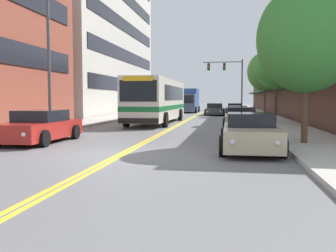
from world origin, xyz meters
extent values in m
plane|color=slate|center=(0.00, 37.00, 0.00)|extent=(240.00, 240.00, 0.00)
cube|color=#B2ADA5|center=(-7.01, 37.00, 0.07)|extent=(3.02, 106.00, 0.15)
cube|color=#B2ADA5|center=(7.01, 37.00, 0.07)|extent=(3.02, 106.00, 0.15)
cube|color=yellow|center=(-0.10, 37.00, 0.00)|extent=(0.14, 106.00, 0.01)
cube|color=yellow|center=(0.10, 37.00, 0.00)|extent=(0.14, 106.00, 0.01)
cube|color=black|center=(-8.73, 7.88, 4.51)|extent=(0.08, 15.51, 1.40)
cube|color=black|center=(-8.73, 32.81, 3.49)|extent=(0.08, 26.13, 1.40)
cube|color=black|center=(-8.73, 32.81, 6.99)|extent=(0.08, 26.13, 1.40)
cube|color=black|center=(-8.73, 32.81, 10.48)|extent=(0.08, 26.13, 1.40)
cube|color=brown|center=(12.77, 37.00, 4.09)|extent=(8.00, 68.00, 8.18)
cube|color=#1E4C28|center=(8.22, 37.00, 2.90)|extent=(1.10, 61.20, 0.24)
cube|color=black|center=(8.73, 37.00, 5.07)|extent=(0.08, 61.20, 1.40)
cube|color=silver|center=(-1.82, 16.12, 1.80)|extent=(2.52, 12.39, 2.89)
cube|color=#196B33|center=(-1.82, 16.12, 1.22)|extent=(2.54, 12.41, 0.32)
cube|color=black|center=(-1.82, 16.74, 2.26)|extent=(2.55, 9.66, 1.04)
cube|color=black|center=(-1.82, 9.91, 2.32)|extent=(2.27, 0.04, 1.27)
cube|color=yellow|center=(-1.82, 9.90, 3.04)|extent=(1.82, 0.06, 0.28)
cube|color=black|center=(-1.82, 9.89, 0.53)|extent=(2.47, 0.08, 0.32)
cylinder|color=black|center=(-3.11, 11.91, 0.50)|extent=(0.30, 1.00, 1.00)
cylinder|color=black|center=(-0.52, 11.91, 0.50)|extent=(0.30, 1.00, 1.00)
cylinder|color=black|center=(-3.11, 19.53, 0.50)|extent=(0.30, 1.00, 1.00)
cylinder|color=black|center=(-0.52, 19.53, 0.50)|extent=(0.30, 1.00, 1.00)
cube|color=#232328|center=(-4.40, 32.17, 0.54)|extent=(1.89, 4.10, 0.71)
cube|color=black|center=(-4.40, 32.33, 1.16)|extent=(1.62, 1.80, 0.54)
cylinder|color=black|center=(-5.37, 30.90, 0.33)|extent=(0.22, 0.66, 0.66)
cylinder|color=black|center=(-3.44, 30.90, 0.33)|extent=(0.22, 0.66, 0.66)
cylinder|color=black|center=(-5.37, 33.43, 0.33)|extent=(0.22, 0.66, 0.66)
cylinder|color=black|center=(-3.44, 33.43, 0.33)|extent=(0.22, 0.66, 0.66)
sphere|color=silver|center=(-5.06, 30.10, 0.57)|extent=(0.16, 0.16, 0.16)
sphere|color=silver|center=(-3.74, 30.10, 0.57)|extent=(0.16, 0.16, 0.16)
cube|color=red|center=(-5.08, 34.22, 0.57)|extent=(0.18, 0.04, 0.10)
cube|color=red|center=(-3.72, 34.22, 0.57)|extent=(0.18, 0.04, 0.10)
cube|color=maroon|center=(-4.44, 2.96, 0.53)|extent=(1.94, 4.74, 0.70)
cube|color=black|center=(-4.44, 3.15, 1.12)|extent=(1.67, 2.08, 0.48)
cylinder|color=black|center=(-3.45, 1.49, 0.33)|extent=(0.22, 0.66, 0.66)
cylinder|color=black|center=(-5.43, 4.43, 0.33)|extent=(0.22, 0.66, 0.66)
cylinder|color=black|center=(-3.45, 4.43, 0.33)|extent=(0.22, 0.66, 0.66)
sphere|color=silver|center=(-3.76, 0.57, 0.57)|extent=(0.16, 0.16, 0.16)
cube|color=red|center=(-5.14, 5.34, 0.57)|extent=(0.18, 0.04, 0.10)
cube|color=red|center=(-3.74, 5.34, 0.57)|extent=(0.18, 0.04, 0.10)
cube|color=#BCAD89|center=(4.27, 1.69, 0.53)|extent=(1.83, 4.79, 0.69)
cube|color=black|center=(4.27, 1.89, 1.11)|extent=(1.58, 2.11, 0.46)
cylinder|color=black|center=(3.33, 0.21, 0.34)|extent=(0.22, 0.68, 0.68)
cylinder|color=black|center=(5.20, 0.21, 0.34)|extent=(0.22, 0.68, 0.68)
cylinder|color=black|center=(3.33, 3.18, 0.34)|extent=(0.22, 0.68, 0.68)
cylinder|color=black|center=(5.20, 3.18, 0.34)|extent=(0.22, 0.68, 0.68)
sphere|color=silver|center=(3.62, -0.72, 0.57)|extent=(0.16, 0.16, 0.16)
sphere|color=silver|center=(4.91, -0.72, 0.57)|extent=(0.16, 0.16, 0.16)
cube|color=red|center=(3.61, 4.10, 0.57)|extent=(0.18, 0.04, 0.10)
cube|color=red|center=(4.93, 4.10, 0.57)|extent=(0.18, 0.04, 0.10)
cube|color=beige|center=(4.25, 11.13, 0.53)|extent=(1.87, 4.10, 0.70)
cube|color=black|center=(4.25, 11.29, 1.12)|extent=(1.61, 1.81, 0.46)
cylinder|color=black|center=(3.29, 9.86, 0.33)|extent=(0.22, 0.66, 0.66)
cylinder|color=black|center=(5.21, 9.86, 0.33)|extent=(0.22, 0.66, 0.66)
cylinder|color=black|center=(3.29, 12.40, 0.33)|extent=(0.22, 0.66, 0.66)
cylinder|color=black|center=(5.21, 12.40, 0.33)|extent=(0.22, 0.66, 0.66)
sphere|color=silver|center=(3.60, 9.06, 0.57)|extent=(0.16, 0.16, 0.16)
sphere|color=silver|center=(4.91, 9.06, 0.57)|extent=(0.16, 0.16, 0.16)
cube|color=red|center=(3.58, 13.19, 0.57)|extent=(0.18, 0.04, 0.10)
cube|color=red|center=(4.92, 13.19, 0.57)|extent=(0.18, 0.04, 0.10)
cube|color=#475675|center=(4.33, 21.61, 0.51)|extent=(1.79, 4.80, 0.65)
cube|color=black|center=(4.33, 21.80, 1.04)|extent=(1.54, 2.11, 0.41)
cylinder|color=black|center=(3.41, 20.12, 0.33)|extent=(0.22, 0.66, 0.66)
cylinder|color=black|center=(5.24, 20.12, 0.33)|extent=(0.22, 0.66, 0.66)
cylinder|color=black|center=(3.41, 23.10, 0.33)|extent=(0.22, 0.66, 0.66)
cylinder|color=black|center=(5.24, 23.10, 0.33)|extent=(0.22, 0.66, 0.66)
sphere|color=silver|center=(3.70, 19.19, 0.54)|extent=(0.16, 0.16, 0.16)
sphere|color=silver|center=(4.95, 19.19, 0.54)|extent=(0.16, 0.16, 0.16)
cube|color=red|center=(3.68, 24.02, 0.54)|extent=(0.18, 0.04, 0.10)
cube|color=red|center=(4.97, 24.02, 0.54)|extent=(0.18, 0.04, 0.10)
cube|color=#B7B7BC|center=(4.26, 32.53, 0.54)|extent=(1.87, 4.32, 0.70)
cube|color=black|center=(4.26, 32.70, 1.11)|extent=(1.61, 1.90, 0.42)
cylinder|color=black|center=(3.30, 31.19, 0.35)|extent=(0.22, 0.69, 0.69)
cylinder|color=black|center=(5.22, 31.19, 0.35)|extent=(0.22, 0.69, 0.69)
cylinder|color=black|center=(3.30, 33.87, 0.35)|extent=(0.22, 0.69, 0.69)
cylinder|color=black|center=(5.22, 33.87, 0.35)|extent=(0.22, 0.69, 0.69)
sphere|color=silver|center=(3.61, 30.35, 0.58)|extent=(0.16, 0.16, 0.16)
sphere|color=silver|center=(4.92, 30.35, 0.58)|extent=(0.16, 0.16, 0.16)
cube|color=red|center=(3.59, 34.70, 0.58)|extent=(0.18, 0.04, 0.10)
cube|color=red|center=(4.94, 34.70, 0.58)|extent=(0.18, 0.04, 0.10)
cube|color=#38383D|center=(1.99, 30.40, 0.48)|extent=(1.93, 4.58, 0.62)
cube|color=black|center=(1.99, 30.59, 1.06)|extent=(1.66, 2.01, 0.54)
cylinder|color=black|center=(1.01, 28.98, 0.32)|extent=(0.22, 0.64, 0.64)
cylinder|color=black|center=(2.98, 28.98, 0.32)|extent=(0.22, 0.64, 0.64)
cylinder|color=black|center=(1.01, 31.82, 0.32)|extent=(0.22, 0.64, 0.64)
cylinder|color=black|center=(2.98, 31.82, 0.32)|extent=(0.22, 0.64, 0.64)
sphere|color=silver|center=(1.32, 28.09, 0.51)|extent=(0.16, 0.16, 0.16)
sphere|color=silver|center=(2.67, 28.09, 0.51)|extent=(0.16, 0.16, 0.16)
cube|color=red|center=(1.30, 32.70, 0.51)|extent=(0.18, 0.04, 0.10)
cube|color=red|center=(2.69, 32.70, 0.51)|extent=(0.18, 0.04, 0.10)
cube|color=#475675|center=(-1.86, 36.19, 1.38)|extent=(2.32, 2.08, 2.26)
cube|color=black|center=(-1.86, 35.13, 1.79)|extent=(1.97, 0.04, 0.99)
cube|color=#335699|center=(-1.86, 39.65, 1.72)|extent=(2.37, 4.84, 2.94)
cylinder|color=black|center=(-3.05, 36.19, 0.42)|extent=(0.28, 0.84, 0.84)
cylinder|color=black|center=(-0.67, 36.19, 0.42)|extent=(0.28, 0.84, 0.84)
cylinder|color=black|center=(-3.05, 41.10, 0.42)|extent=(0.28, 0.84, 0.84)
cylinder|color=black|center=(-0.67, 41.10, 0.42)|extent=(0.28, 0.84, 0.84)
cylinder|color=#47474C|center=(5.20, 38.02, 3.49)|extent=(0.18, 0.18, 6.98)
cylinder|color=#47474C|center=(2.65, 38.02, 6.63)|extent=(5.10, 0.11, 0.11)
cube|color=black|center=(2.90, 38.02, 6.03)|extent=(0.34, 0.26, 0.92)
sphere|color=red|center=(2.90, 37.86, 6.31)|extent=(0.18, 0.18, 0.18)
sphere|color=yellow|center=(2.90, 37.86, 6.03)|extent=(0.18, 0.18, 0.18)
sphere|color=green|center=(2.90, 37.86, 5.75)|extent=(0.18, 0.18, 0.18)
cylinder|color=black|center=(2.90, 38.02, 6.56)|extent=(0.02, 0.02, 0.14)
cube|color=black|center=(0.86, 38.02, 6.03)|extent=(0.34, 0.26, 0.92)
sphere|color=red|center=(0.86, 37.86, 6.31)|extent=(0.18, 0.18, 0.18)
sphere|color=yellow|center=(0.86, 37.86, 6.03)|extent=(0.18, 0.18, 0.18)
sphere|color=green|center=(0.86, 37.86, 5.75)|extent=(0.18, 0.18, 0.18)
cylinder|color=black|center=(0.86, 38.02, 6.56)|extent=(0.02, 0.02, 0.14)
cylinder|color=#47474C|center=(-5.30, 5.70, 3.95)|extent=(0.16, 0.16, 7.89)
cylinder|color=brown|center=(6.42, 3.34, 1.35)|extent=(0.25, 0.25, 2.40)
ellipsoid|color=#387F33|center=(6.42, 3.34, 4.16)|extent=(3.78, 3.78, 4.16)
cylinder|color=brown|center=(6.80, 15.89, 1.51)|extent=(0.26, 0.26, 2.72)
ellipsoid|color=#387F33|center=(6.80, 15.89, 4.14)|extent=(2.99, 2.99, 3.28)
cylinder|color=brown|center=(7.23, 28.38, 1.62)|extent=(0.22, 0.22, 2.95)
ellipsoid|color=#42752D|center=(7.23, 28.38, 4.66)|extent=(3.69, 3.69, 4.06)
cylinder|color=red|center=(5.95, 11.37, 0.47)|extent=(0.27, 0.27, 0.64)
sphere|color=red|center=(5.95, 11.37, 0.85)|extent=(0.24, 0.24, 0.24)
cylinder|color=red|center=(5.78, 11.37, 0.54)|extent=(0.08, 0.12, 0.12)
camera|label=1|loc=(3.49, -11.78, 1.85)|focal=40.00mm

